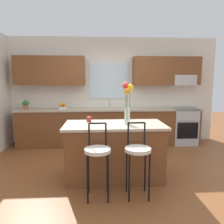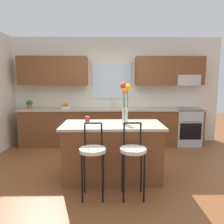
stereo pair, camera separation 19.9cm
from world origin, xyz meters
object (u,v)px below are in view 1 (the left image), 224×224
at_px(fruit_bowl_oranges, 62,107).
at_px(oven_range, 183,126).
at_px(bar_stool_middle, 138,153).
at_px(kitchen_island, 114,151).
at_px(bar_stool_near, 98,154).
at_px(mug_ceramic, 89,119).
at_px(potted_plant_small, 26,104).
at_px(flower_vase, 128,99).

bearing_deg(fruit_bowl_oranges, oven_range, -0.50).
xyz_separation_m(oven_range, bar_stool_middle, (-1.64, -2.52, 0.18)).
distance_m(kitchen_island, fruit_bowl_oranges, 2.29).
xyz_separation_m(oven_range, fruit_bowl_oranges, (-3.06, 0.03, 0.52)).
relative_size(bar_stool_middle, fruit_bowl_oranges, 4.34).
bearing_deg(bar_stool_near, mug_ceramic, 100.31).
height_order(bar_stool_middle, mug_ceramic, bar_stool_middle).
height_order(bar_stool_near, potted_plant_small, potted_plant_small).
height_order(oven_range, kitchen_island, same).
bearing_deg(oven_range, potted_plant_small, 179.65).
distance_m(bar_stool_middle, potted_plant_small, 3.45).
height_order(flower_vase, potted_plant_small, flower_vase).
bearing_deg(mug_ceramic, kitchen_island, -23.12).
xyz_separation_m(kitchen_island, fruit_bowl_oranges, (-1.15, 1.92, 0.51)).
bearing_deg(bar_stool_middle, kitchen_island, 113.72).
bearing_deg(flower_vase, fruit_bowl_oranges, 124.50).
distance_m(bar_stool_near, fruit_bowl_oranges, 2.71).
bearing_deg(bar_stool_middle, potted_plant_small, 132.16).
relative_size(oven_range, potted_plant_small, 4.17).
xyz_separation_m(kitchen_island, flower_vase, (0.20, -0.05, 0.87)).
bearing_deg(kitchen_island, bar_stool_middle, -66.28).
xyz_separation_m(kitchen_island, mug_ceramic, (-0.42, 0.18, 0.50)).
bearing_deg(potted_plant_small, mug_ceramic, -47.24).
distance_m(kitchen_island, bar_stool_middle, 0.70).
xyz_separation_m(kitchen_island, bar_stool_near, (-0.28, -0.63, 0.17)).
xyz_separation_m(bar_stool_near, potted_plant_small, (-1.75, 2.54, 0.41)).
bearing_deg(bar_stool_near, fruit_bowl_oranges, 108.96).
relative_size(oven_range, kitchen_island, 0.57).
xyz_separation_m(oven_range, mug_ceramic, (-2.33, -1.71, 0.51)).
distance_m(bar_stool_near, mug_ceramic, 0.88).
bearing_deg(bar_stool_near, bar_stool_middle, 0.00).
xyz_separation_m(flower_vase, fruit_bowl_oranges, (-1.35, 1.97, -0.36)).
bearing_deg(kitchen_island, potted_plant_small, 136.61).
xyz_separation_m(flower_vase, mug_ceramic, (-0.63, 0.23, -0.37)).
relative_size(fruit_bowl_oranges, potted_plant_small, 1.09).
distance_m(bar_stool_middle, fruit_bowl_oranges, 2.93).
distance_m(mug_ceramic, potted_plant_small, 2.36).
bearing_deg(mug_ceramic, flower_vase, -20.26).
bearing_deg(fruit_bowl_oranges, potted_plant_small, -179.81).
distance_m(oven_range, mug_ceramic, 2.94).
bearing_deg(fruit_bowl_oranges, kitchen_island, -59.07).
bearing_deg(kitchen_island, bar_stool_near, -113.72).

